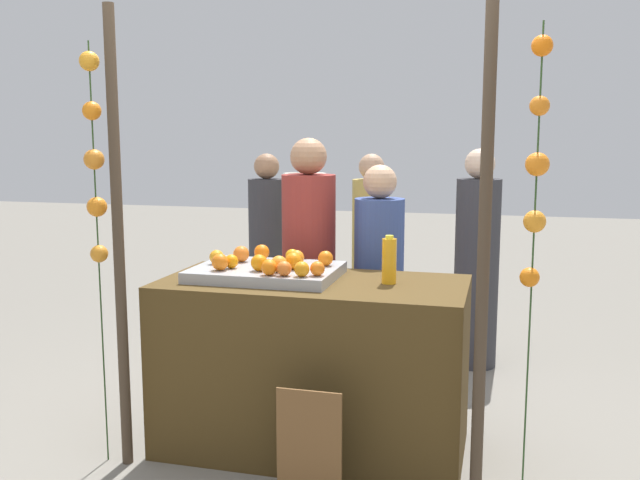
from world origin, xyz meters
name	(u,v)px	position (x,y,z in m)	size (l,w,h in m)	color
ground_plane	(313,446)	(0.00, 0.00, 0.00)	(24.00, 24.00, 0.00)	gray
stall_counter	(313,365)	(0.00, 0.00, 0.47)	(1.64, 0.79, 0.94)	#4C3819
orange_tray	(266,272)	(-0.27, 0.02, 0.97)	(0.78, 0.57, 0.06)	#9EA0A5
orange_0	(231,261)	(-0.44, -0.07, 1.04)	(0.08, 0.08, 0.08)	orange
orange_1	(293,261)	(-0.11, -0.01, 1.05)	(0.09, 0.09, 0.09)	orange
orange_2	(241,254)	(-0.46, 0.13, 1.05)	(0.09, 0.09, 0.09)	orange
orange_3	(217,257)	(-0.56, 0.03, 1.04)	(0.08, 0.08, 0.08)	orange
orange_4	(262,252)	(-0.37, 0.22, 1.05)	(0.09, 0.09, 0.09)	orange
orange_5	(220,262)	(-0.47, -0.14, 1.05)	(0.09, 0.09, 0.09)	orange
orange_6	(297,258)	(-0.12, 0.11, 1.04)	(0.08, 0.08, 0.08)	orange
orange_7	(279,264)	(-0.16, -0.10, 1.04)	(0.09, 0.09, 0.09)	orange
orange_8	(259,263)	(-0.27, -0.10, 1.05)	(0.09, 0.09, 0.09)	orange
orange_9	(317,269)	(0.07, -0.15, 1.04)	(0.08, 0.08, 0.08)	orange
orange_10	(292,256)	(-0.17, 0.18, 1.04)	(0.08, 0.08, 0.08)	orange
orange_11	(269,267)	(-0.18, -0.20, 1.04)	(0.08, 0.08, 0.08)	orange
orange_12	(302,269)	(-0.01, -0.19, 1.04)	(0.08, 0.08, 0.08)	orange
orange_13	(284,269)	(-0.10, -0.20, 1.04)	(0.08, 0.08, 0.08)	orange
orange_14	(326,258)	(0.04, 0.13, 1.04)	(0.08, 0.08, 0.08)	orange
juice_bottle	(389,261)	(0.40, 0.04, 1.06)	(0.08, 0.08, 0.26)	#F6A51A
chalkboard_sign	(310,450)	(0.15, -0.62, 0.28)	(0.31, 0.03, 0.58)	brown
vendor_left	(309,281)	(-0.21, 0.67, 0.79)	(0.34, 0.34, 1.70)	maroon
vendor_right	(378,297)	(0.24, 0.67, 0.72)	(0.31, 0.31, 1.54)	#384C8C
crowd_person_0	(305,257)	(-0.51, 1.64, 0.77)	(0.33, 0.33, 1.65)	beige
crowd_person_1	(268,253)	(-0.94, 1.97, 0.73)	(0.31, 0.31, 1.57)	#333338
crowd_person_2	(477,266)	(0.80, 1.66, 0.75)	(0.32, 0.32, 1.62)	#333338
crowd_person_3	(371,254)	(-0.09, 2.14, 0.73)	(0.31, 0.31, 1.57)	tan
canopy_post_left	(119,244)	(-0.90, -0.43, 1.17)	(0.06, 0.06, 2.34)	#473828
canopy_post_right	(483,260)	(0.90, -0.43, 1.17)	(0.06, 0.06, 2.34)	#473828
garland_strand_left	(94,161)	(-1.01, -0.44, 1.59)	(0.11, 0.11, 2.17)	#2D4C23
garland_strand_right	(536,171)	(1.10, -0.49, 1.57)	(0.10, 0.10, 2.17)	#2D4C23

